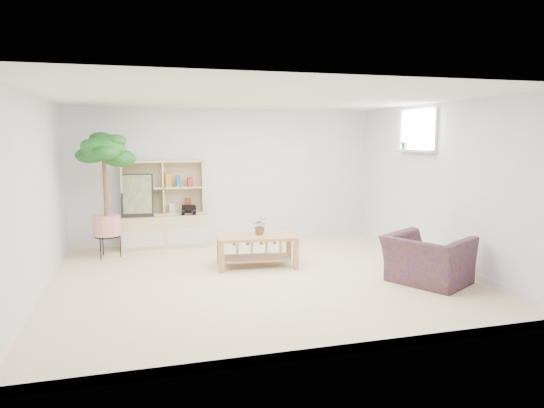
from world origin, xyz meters
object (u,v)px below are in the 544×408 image
object	(u,v)px
coffee_table	(257,251)
floor_tree	(106,196)
armchair	(428,256)
storage_unit	(164,204)

from	to	relation	value
coffee_table	floor_tree	bearing A→B (deg)	159.11
coffee_table	armchair	size ratio (longest dim) A/B	1.17
storage_unit	armchair	bearing A→B (deg)	-44.04
storage_unit	armchair	world-z (taller)	storage_unit
floor_tree	armchair	bearing A→B (deg)	-31.72
coffee_table	armchair	xyz separation A→B (m)	(1.94, -1.41, 0.13)
floor_tree	armchair	distance (m)	4.85
storage_unit	floor_tree	distance (m)	1.09
floor_tree	coffee_table	bearing A→B (deg)	-27.43
storage_unit	armchair	xyz separation A→B (m)	(3.18, -3.08, -0.39)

